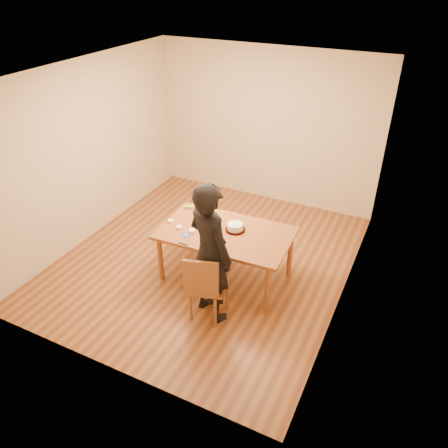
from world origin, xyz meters
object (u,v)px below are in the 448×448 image
at_px(dining_table, 226,233).
at_px(cake, 235,227).
at_px(cake_plate, 235,229).
at_px(person, 210,253).
at_px(dining_chair, 209,286).

xyz_separation_m(dining_table, cake, (0.10, 0.09, 0.08)).
height_order(dining_table, cake_plate, cake_plate).
distance_m(cake_plate, person, 0.84).
bearing_deg(dining_table, cake_plate, 40.86).
relative_size(dining_chair, person, 0.22).
bearing_deg(cake, person, -86.28).
bearing_deg(person, cake_plate, -62.69).
bearing_deg(cake_plate, cake, 90.00).
bearing_deg(cake, dining_table, -136.82).
height_order(cake, person, person).
bearing_deg(cake_plate, dining_table, -136.82).
bearing_deg(dining_table, person, -80.72).
bearing_deg(person, cake, -62.69).
distance_m(dining_table, cake, 0.15).
relative_size(cake, person, 0.12).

